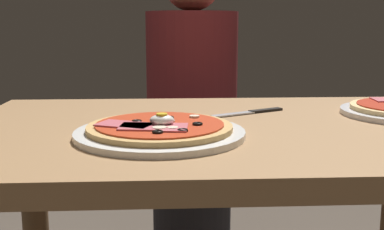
{
  "coord_description": "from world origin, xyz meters",
  "views": [
    {
      "loc": [
        -0.14,
        -0.96,
        0.93
      ],
      "look_at": [
        -0.09,
        -0.05,
        0.76
      ],
      "focal_mm": 44.65,
      "sensor_mm": 36.0,
      "label": 1
    }
  ],
  "objects": [
    {
      "name": "dining_table",
      "position": [
        0.0,
        0.0,
        0.6
      ],
      "size": [
        1.14,
        0.72,
        0.73
      ],
      "color": "#9E754C",
      "rests_on": "ground"
    },
    {
      "name": "pizza_foreground",
      "position": [
        -0.16,
        -0.11,
        0.74
      ],
      "size": [
        0.31,
        0.31,
        0.05
      ],
      "color": "white",
      "rests_on": "dining_table"
    },
    {
      "name": "diner_person",
      "position": [
        -0.05,
        0.71,
        0.56
      ],
      "size": [
        0.32,
        0.32,
        1.18
      ],
      "rotation": [
        0.0,
        0.0,
        3.14
      ],
      "color": "black",
      "rests_on": "ground"
    },
    {
      "name": "knife",
      "position": [
        0.06,
        0.12,
        0.74
      ],
      "size": [
        0.18,
        0.11,
        0.01
      ],
      "color": "silver",
      "rests_on": "dining_table"
    }
  ]
}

